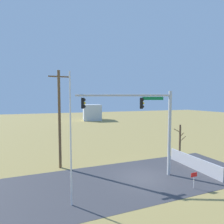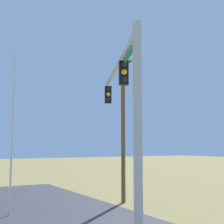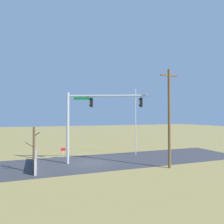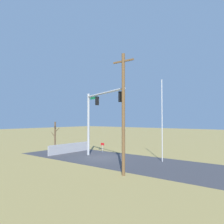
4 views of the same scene
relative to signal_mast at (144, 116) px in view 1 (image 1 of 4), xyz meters
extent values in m
plane|color=#9E894C|center=(-0.50, -0.53, -5.24)|extent=(160.00, 160.00, 0.00)
cube|color=#3D3D42|center=(-4.50, -0.53, -5.24)|extent=(28.00, 8.00, 0.01)
cube|color=#B7B5AD|center=(3.02, -0.87, -5.24)|extent=(6.00, 6.00, 0.01)
cube|color=#A8A8AD|center=(5.17, -0.58, -4.64)|extent=(0.20, 6.39, 1.20)
cylinder|color=#B2B5BA|center=(2.02, -0.87, -1.53)|extent=(0.28, 0.28, 7.42)
cylinder|color=#B2B5BA|center=(-1.79, 0.77, 1.83)|extent=(7.70, 3.47, 0.20)
cube|color=#0F7238|center=(0.65, -0.28, 1.55)|extent=(1.67, 0.74, 0.28)
cube|color=black|center=(-0.26, 0.11, 1.13)|extent=(0.36, 0.43, 0.96)
sphere|color=black|center=(-0.12, 0.05, 1.43)|extent=(0.22, 0.22, 0.22)
sphere|color=yellow|center=(-0.12, 0.05, 1.13)|extent=(0.22, 0.22, 0.22)
sphere|color=black|center=(-0.12, 0.05, 0.83)|extent=(0.22, 0.22, 0.22)
cube|color=black|center=(-4.99, 2.15, 1.13)|extent=(0.36, 0.43, 0.96)
sphere|color=black|center=(-4.85, 2.09, 1.43)|extent=(0.22, 0.22, 0.22)
sphere|color=yellow|center=(-4.85, 2.09, 1.13)|extent=(0.22, 0.22, 0.22)
sphere|color=black|center=(-4.85, 2.09, 0.83)|extent=(0.22, 0.22, 0.22)
cylinder|color=silver|center=(-6.78, -2.61, -1.03)|extent=(0.10, 0.10, 8.42)
cylinder|color=brown|center=(-6.82, 4.34, -0.51)|extent=(0.26, 0.26, 9.47)
cube|color=brown|center=(-6.82, 4.34, 3.63)|extent=(1.90, 0.12, 0.12)
cylinder|color=brown|center=(5.31, 1.54, -3.24)|extent=(0.20, 0.20, 4.01)
cylinder|color=brown|center=(5.67, 1.54, -2.78)|extent=(0.78, 0.07, 0.57)
cylinder|color=brown|center=(5.07, 1.74, -1.87)|extent=(0.54, 0.47, 0.39)
cylinder|color=brown|center=(5.28, 1.26, -2.26)|extent=(0.12, 0.61, 0.55)
cylinder|color=silver|center=(2.15, -3.65, -4.79)|extent=(0.04, 0.04, 0.90)
cube|color=red|center=(2.15, -3.65, -4.18)|extent=(0.56, 0.02, 0.32)
cube|color=silver|center=(6.88, 44.19, -2.75)|extent=(6.59, 7.97, 4.99)
camera|label=1|loc=(-8.44, -14.10, 1.47)|focal=29.74mm
camera|label=2|loc=(9.60, -6.31, -1.75)|focal=48.93mm
camera|label=3|loc=(5.14, 20.64, -0.27)|focal=32.58mm
camera|label=4|loc=(-16.63, 18.25, -0.91)|focal=35.15mm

